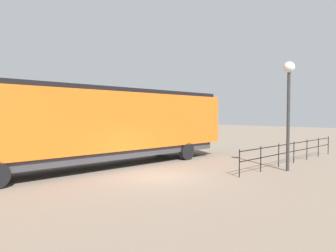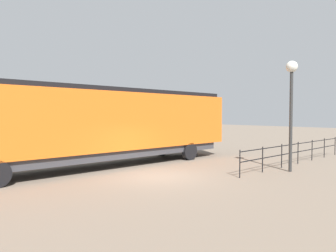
{
  "view_description": "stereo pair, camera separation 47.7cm",
  "coord_description": "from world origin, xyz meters",
  "views": [
    {
      "loc": [
        10.28,
        -9.12,
        2.92
      ],
      "look_at": [
        0.32,
        0.31,
        2.38
      ],
      "focal_mm": 31.61,
      "sensor_mm": 36.0,
      "label": 1
    },
    {
      "loc": [
        10.61,
        -8.77,
        2.92
      ],
      "look_at": [
        0.32,
        0.31,
        2.38
      ],
      "focal_mm": 31.61,
      "sensor_mm": 36.0,
      "label": 2
    }
  ],
  "objects": [
    {
      "name": "ground_plane",
      "position": [
        0.0,
        0.0,
        0.0
      ],
      "size": [
        120.0,
        120.0,
        0.0
      ],
      "primitive_type": "plane",
      "color": "#756656"
    },
    {
      "name": "platform_fence",
      "position": [
        2.69,
        8.43,
        0.84
      ],
      "size": [
        0.05,
        11.69,
        1.3
      ],
      "color": "black",
      "rests_on": "ground_plane"
    },
    {
      "name": "lamp_post",
      "position": [
        3.52,
        5.79,
        4.19
      ],
      "size": [
        0.57,
        0.57,
        5.61
      ],
      "color": "#2D2D2D",
      "rests_on": "ground_plane"
    },
    {
      "name": "locomotive",
      "position": [
        -3.98,
        -0.13,
        2.42
      ],
      "size": [
        3.05,
        17.07,
        4.35
      ],
      "color": "orange",
      "rests_on": "ground_plane"
    }
  ]
}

